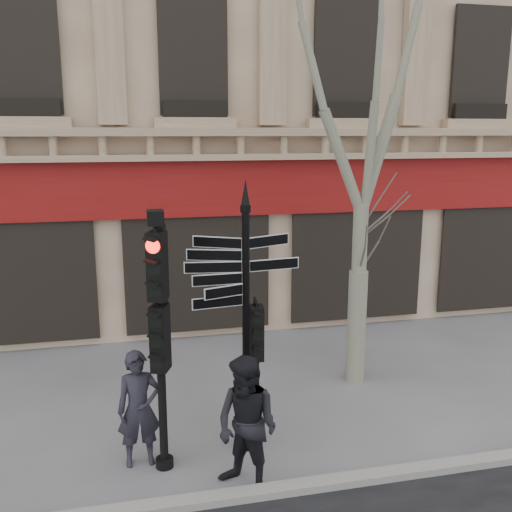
% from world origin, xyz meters
% --- Properties ---
extents(ground, '(80.00, 80.00, 0.00)m').
position_xyz_m(ground, '(0.00, 0.00, 0.00)').
color(ground, '#59595E').
rests_on(ground, ground).
extents(kerb, '(80.00, 0.25, 0.12)m').
position_xyz_m(kerb, '(0.00, -1.40, 0.06)').
color(kerb, gray).
rests_on(kerb, ground).
extents(building, '(28.00, 15.52, 18.00)m').
position_xyz_m(building, '(0.00, 12.48, 8.99)').
color(building, tan).
rests_on(building, ground).
extents(fingerpost, '(1.85, 1.85, 4.20)m').
position_xyz_m(fingerpost, '(0.10, -0.13, 2.82)').
color(fingerpost, black).
rests_on(fingerpost, ground).
extents(traffic_signal_main, '(0.50, 0.44, 3.83)m').
position_xyz_m(traffic_signal_main, '(-1.19, -0.40, 2.42)').
color(traffic_signal_main, black).
rests_on(traffic_signal_main, ground).
extents(traffic_signal_secondary, '(0.41, 0.31, 2.26)m').
position_xyz_m(traffic_signal_secondary, '(0.30, 0.05, 1.58)').
color(traffic_signal_secondary, black).
rests_on(traffic_signal_secondary, ground).
extents(plane_tree, '(3.26, 3.26, 8.66)m').
position_xyz_m(plane_tree, '(2.73, 1.82, 6.08)').
color(plane_tree, gray).
rests_on(plane_tree, ground).
extents(pedestrian_a, '(0.67, 0.47, 1.76)m').
position_xyz_m(pedestrian_a, '(-1.52, -0.22, 0.88)').
color(pedestrian_a, '#22202B').
rests_on(pedestrian_a, ground).
extents(pedestrian_b, '(1.17, 1.19, 1.94)m').
position_xyz_m(pedestrian_b, '(-0.11, -1.21, 0.97)').
color(pedestrian_b, black).
rests_on(pedestrian_b, ground).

